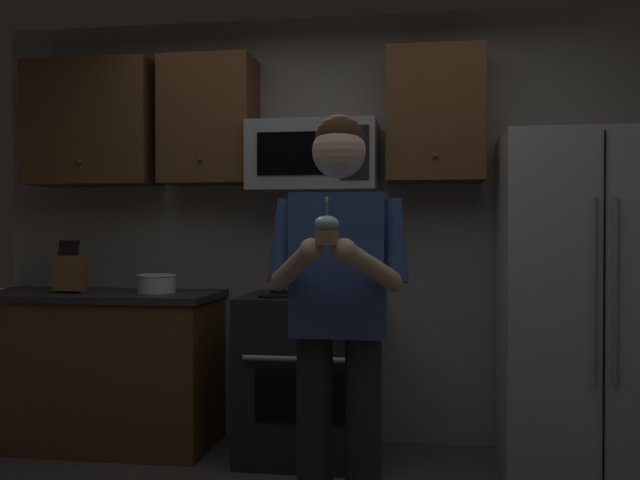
% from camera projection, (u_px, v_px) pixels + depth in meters
% --- Properties ---
extents(wall_back, '(4.40, 0.10, 2.60)m').
position_uv_depth(wall_back, '(345.00, 229.00, 4.40)').
color(wall_back, gray).
rests_on(wall_back, ground).
extents(oven_range, '(0.76, 0.70, 0.93)m').
position_uv_depth(oven_range, '(311.00, 376.00, 4.05)').
color(oven_range, black).
rests_on(oven_range, ground).
extents(microwave, '(0.74, 0.41, 0.40)m').
position_uv_depth(microwave, '(314.00, 157.00, 4.15)').
color(microwave, '#9EA0A5').
extents(refrigerator, '(0.90, 0.75, 1.80)m').
position_uv_depth(refrigerator, '(588.00, 304.00, 3.78)').
color(refrigerator, '#B7BABF').
rests_on(refrigerator, ground).
extents(cabinet_row_upper, '(2.78, 0.36, 0.76)m').
position_uv_depth(cabinet_row_upper, '(221.00, 121.00, 4.29)').
color(cabinet_row_upper, brown).
extents(counter_left, '(1.44, 0.66, 0.92)m').
position_uv_depth(counter_left, '(98.00, 368.00, 4.27)').
color(counter_left, brown).
rests_on(counter_left, ground).
extents(knife_block, '(0.16, 0.15, 0.32)m').
position_uv_depth(knife_block, '(71.00, 273.00, 4.24)').
color(knife_block, brown).
rests_on(knife_block, counter_left).
extents(bowl_large_white, '(0.24, 0.24, 0.11)m').
position_uv_depth(bowl_large_white, '(156.00, 283.00, 4.21)').
color(bowl_large_white, white).
rests_on(bowl_large_white, counter_left).
extents(person, '(0.60, 0.48, 1.76)m').
position_uv_depth(person, '(339.00, 303.00, 2.89)').
color(person, '#262628').
rests_on(person, ground).
extents(cupcake, '(0.09, 0.09, 0.17)m').
position_uv_depth(cupcake, '(327.00, 230.00, 2.56)').
color(cupcake, '#A87F56').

